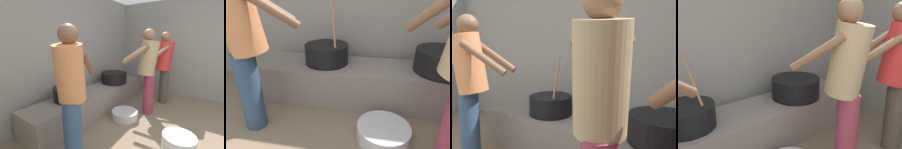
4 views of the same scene
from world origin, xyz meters
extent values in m
cube|color=slate|center=(0.55, 2.10, 0.22)|extent=(2.77, 0.60, 0.43)
cylinder|color=black|center=(-0.07, 2.13, 0.54)|extent=(0.50, 0.50, 0.22)
cylinder|color=#937047|center=(0.01, 2.13, 0.85)|extent=(0.10, 0.25, 0.51)
cylinder|color=black|center=(1.17, 2.08, 0.55)|extent=(0.57, 0.57, 0.24)
cylinder|color=#8C3347|center=(1.04, 1.21, 0.38)|extent=(0.20, 0.20, 0.76)
cylinder|color=tan|center=(1.02, 1.24, 1.07)|extent=(0.45, 0.48, 0.65)
sphere|color=brown|center=(1.02, 1.24, 1.47)|extent=(0.21, 0.21, 0.21)
cylinder|color=brown|center=(1.03, 1.50, 1.14)|extent=(0.28, 0.44, 0.35)
cylinder|color=brown|center=(0.79, 1.37, 1.14)|extent=(0.28, 0.44, 0.35)
cylinder|color=#4C4238|center=(1.72, 1.12, 0.37)|extent=(0.20, 0.20, 0.75)
cylinder|color=red|center=(1.70, 1.14, 1.05)|extent=(0.48, 0.47, 0.64)
cylinder|color=brown|center=(1.61, 1.39, 1.11)|extent=(0.39, 0.35, 0.35)
cylinder|color=brown|center=(1.44, 1.18, 1.11)|extent=(0.39, 0.35, 0.35)
camera|label=1|loc=(-1.66, 0.20, 1.40)|focal=24.95mm
camera|label=2|loc=(0.45, 0.07, 1.27)|focal=30.96mm
camera|label=3|loc=(1.56, 0.20, 1.25)|focal=35.64mm
camera|label=4|loc=(-0.59, 0.02, 1.53)|focal=38.55mm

